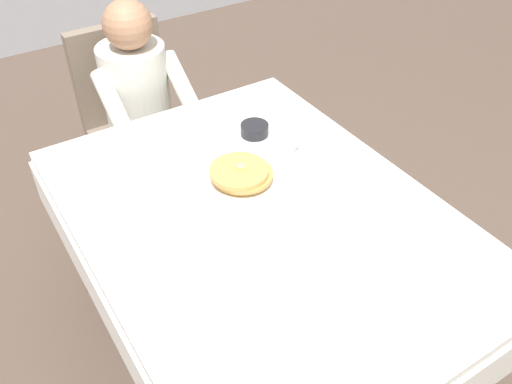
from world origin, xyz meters
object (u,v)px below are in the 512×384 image
dining_table_main (261,233)px  diner_person (141,99)px  bowl_butter (255,130)px  breakfast_stack (241,174)px  fork_left_of_plate (195,206)px  cup_coffee (284,147)px  spoon_near_edge (310,238)px  knife_right_of_plate (289,169)px  syrup_pitcher (165,169)px  plate_breakfast (241,182)px  chair_diner (132,111)px

dining_table_main → diner_person: 1.01m
diner_person → bowl_butter: size_ratio=10.18×
diner_person → breakfast_stack: (0.02, -0.85, 0.12)m
bowl_butter → fork_left_of_plate: bowl_butter is taller
cup_coffee → spoon_near_edge: (-0.18, -0.40, -0.04)m
breakfast_stack → knife_right_of_plate: bearing=-6.5°
syrup_pitcher → spoon_near_edge: 0.57m
diner_person → plate_breakfast: diner_person is taller
chair_diner → cup_coffee: bearing=104.0°
cup_coffee → syrup_pitcher: 0.44m
dining_table_main → spoon_near_edge: bearing=-71.2°
plate_breakfast → spoon_near_edge: bearing=-83.5°
fork_left_of_plate → knife_right_of_plate: same height
breakfast_stack → syrup_pitcher: size_ratio=2.73×
cup_coffee → fork_left_of_plate: 0.42m
breakfast_stack → syrup_pitcher: 0.27m
diner_person → spoon_near_edge: (0.06, -1.20, 0.07)m
dining_table_main → bowl_butter: bearing=60.4°
diner_person → plate_breakfast: (0.02, -0.85, 0.08)m
chair_diner → breakfast_stack: chair_diner is taller
cup_coffee → knife_right_of_plate: 0.09m
plate_breakfast → fork_left_of_plate: bearing=-174.0°
dining_table_main → chair_diner: size_ratio=1.64×
dining_table_main → plate_breakfast: bearing=82.2°
bowl_butter → fork_left_of_plate: 0.47m
chair_diner → breakfast_stack: bearing=91.3°
plate_breakfast → syrup_pitcher: 0.27m
fork_left_of_plate → dining_table_main: bearing=-124.1°
knife_right_of_plate → spoon_near_edge: (-0.15, -0.33, 0.00)m
plate_breakfast → breakfast_stack: (0.00, 0.00, 0.04)m
diner_person → knife_right_of_plate: 0.90m
plate_breakfast → bowl_butter: 0.31m
syrup_pitcher → fork_left_of_plate: bearing=-86.4°
cup_coffee → bowl_butter: 0.19m
plate_breakfast → bowl_butter: (0.21, 0.24, 0.01)m
plate_breakfast → breakfast_stack: 0.04m
cup_coffee → syrup_pitcher: bearing=163.9°
chair_diner → cup_coffee: size_ratio=8.23×
plate_breakfast → cup_coffee: size_ratio=2.48×
breakfast_stack → syrup_pitcher: bearing=139.6°
cup_coffee → spoon_near_edge: size_ratio=0.75×
chair_diner → fork_left_of_plate: size_ratio=5.17×
breakfast_stack → knife_right_of_plate: 0.19m
cup_coffee → fork_left_of_plate: cup_coffee is taller
chair_diner → bowl_butter: chair_diner is taller
breakfast_stack → bowl_butter: (0.20, 0.24, -0.02)m
chair_diner → plate_breakfast: 1.03m
diner_person → bowl_butter: 0.66m
plate_breakfast → syrup_pitcher: (-0.20, 0.17, 0.03)m
breakfast_stack → dining_table_main: bearing=-98.1°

